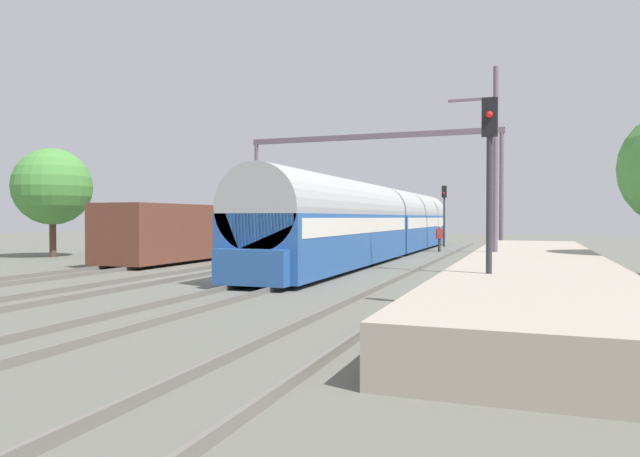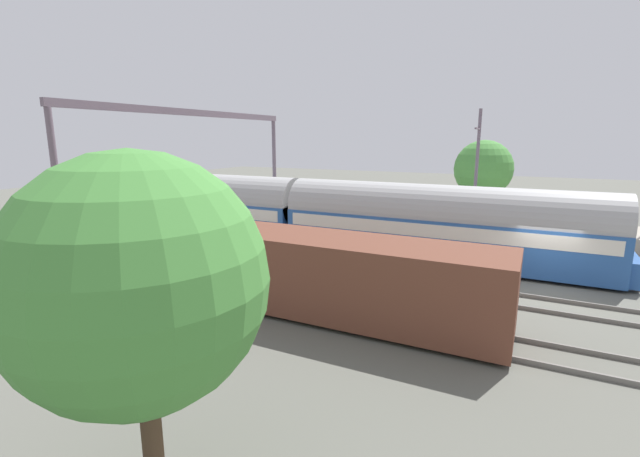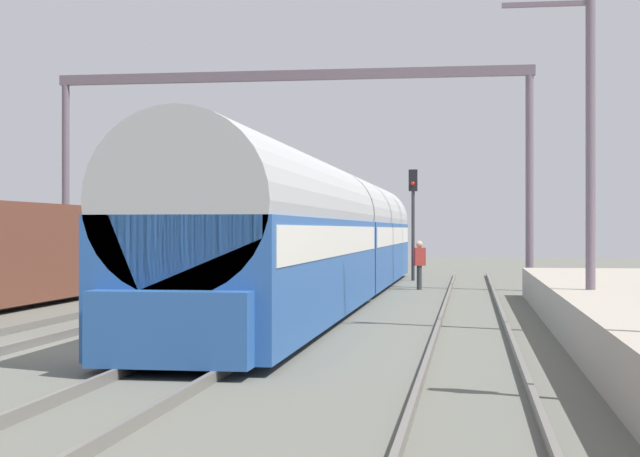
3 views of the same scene
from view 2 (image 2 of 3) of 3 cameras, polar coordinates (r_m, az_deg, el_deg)
ground at (r=20.83m, az=27.24°, el=-7.06°), size 120.00×120.00×0.00m
track_far_west at (r=14.75m, az=27.37°, el=-14.39°), size 1.52×60.00×0.16m
track_west at (r=18.76m, az=27.29°, el=-8.82°), size 1.51×60.00×0.16m
track_east at (r=22.87m, az=27.24°, el=-5.23°), size 1.51×60.00×0.16m
track_far_east at (r=27.05m, az=27.20°, el=-2.75°), size 1.52×60.00×0.16m
platform at (r=30.73m, az=23.53°, el=-0.10°), size 4.40×28.00×0.90m
passenger_train at (r=25.63m, az=-2.84°, el=2.15°), size 2.93×32.85×3.82m
freight_car at (r=15.70m, az=0.00°, el=-5.97°), size 2.80×13.00×2.70m
person_crossing at (r=30.90m, az=-9.79°, el=1.87°), size 0.46×0.39×1.73m
railway_signal_far at (r=34.36m, az=-19.09°, el=5.68°), size 0.36×0.30×4.63m
catenary_gantry at (r=26.82m, az=-16.01°, el=10.69°), size 17.35×0.28×7.86m
catenary_pole_east_mid at (r=28.96m, az=19.78°, el=6.92°), size 1.90×0.20×8.00m
tree_west_background at (r=7.75m, az=-22.72°, el=-6.48°), size 4.30×4.30×6.12m
tree_east_background at (r=35.33m, az=20.61°, el=7.31°), size 4.31×4.31×6.12m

